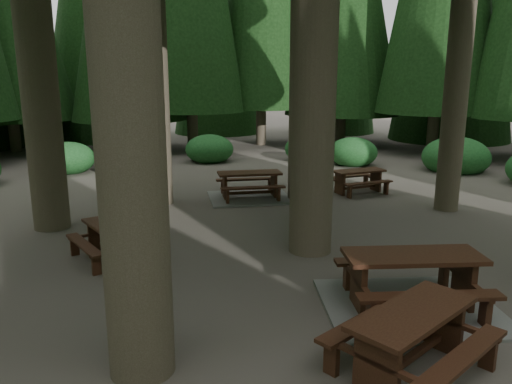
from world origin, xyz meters
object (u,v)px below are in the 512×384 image
object	(u,v)px
picnic_table_d	(358,178)
picnic_table_e	(412,331)
picnic_table_b	(111,237)
picnic_table_a	(411,289)
picnic_table_c	(250,190)

from	to	relation	value
picnic_table_d	picnic_table_e	distance (m)	9.38
picnic_table_e	picnic_table_b	bearing A→B (deg)	97.61
picnic_table_d	picnic_table_e	size ratio (longest dim) A/B	0.73
picnic_table_a	picnic_table_c	distance (m)	7.33
picnic_table_b	picnic_table_c	size ratio (longest dim) A/B	0.74
picnic_table_c	picnic_table_e	world-z (taller)	picnic_table_e
picnic_table_c	picnic_table_a	bearing A→B (deg)	-80.48
picnic_table_c	picnic_table_b	bearing A→B (deg)	-128.60
picnic_table_a	picnic_table_d	world-z (taller)	picnic_table_a
picnic_table_b	picnic_table_d	bearing A→B (deg)	-82.79
picnic_table_d	picnic_table_a	bearing A→B (deg)	-117.65
picnic_table_a	picnic_table_b	size ratio (longest dim) A/B	1.63
picnic_table_a	picnic_table_c	world-z (taller)	picnic_table_a
picnic_table_a	picnic_table_e	size ratio (longest dim) A/B	1.34
picnic_table_c	picnic_table_e	size ratio (longest dim) A/B	1.11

